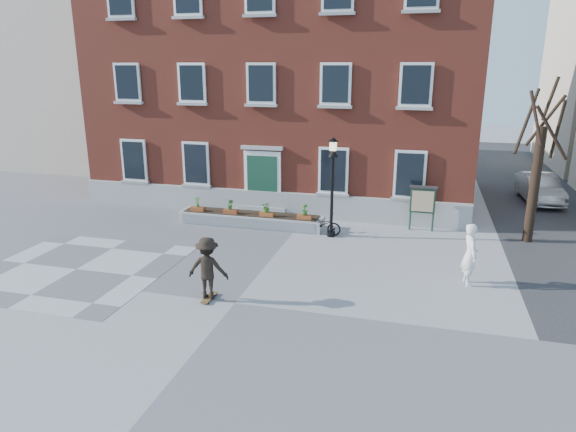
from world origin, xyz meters
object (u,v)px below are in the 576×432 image
(bystander, at_px, (470,254))
(lamp_post, at_px, (332,174))
(bicycle, at_px, (321,224))
(skateboarder, at_px, (208,268))
(notice_board, at_px, (423,201))
(parked_car, at_px, (540,188))

(bystander, relative_size, lamp_post, 0.50)
(bicycle, bearing_deg, skateboarder, 167.11)
(bicycle, height_order, skateboarder, skateboarder)
(bicycle, xyz_separation_m, bystander, (5.36, -3.63, 0.56))
(notice_board, height_order, skateboarder, skateboarder)
(bicycle, relative_size, parked_car, 0.38)
(parked_car, relative_size, bystander, 2.17)
(parked_car, bearing_deg, notice_board, -136.05)
(bystander, distance_m, notice_board, 5.41)
(bicycle, xyz_separation_m, notice_board, (3.86, 1.56, 0.84))
(notice_board, xyz_separation_m, skateboarder, (-5.80, -8.29, -0.28))
(skateboarder, bearing_deg, bystander, 23.03)
(parked_car, xyz_separation_m, bystander, (-4.06, -11.48, 0.28))
(parked_car, bearing_deg, skateboarder, -132.49)
(bystander, bearing_deg, skateboarder, 99.54)
(lamp_post, distance_m, skateboarder, 7.18)
(skateboarder, bearing_deg, parked_car, 52.06)
(parked_car, height_order, skateboarder, skateboarder)
(bicycle, height_order, parked_car, parked_car)
(skateboarder, bearing_deg, notice_board, 55.02)
(bystander, bearing_deg, notice_board, 2.68)
(notice_board, distance_m, skateboarder, 10.12)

